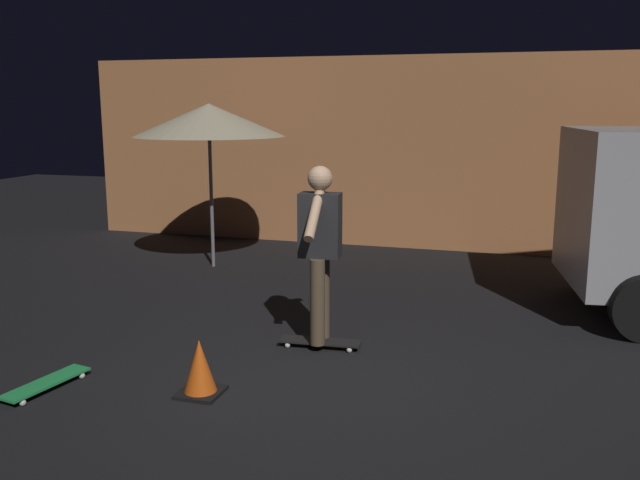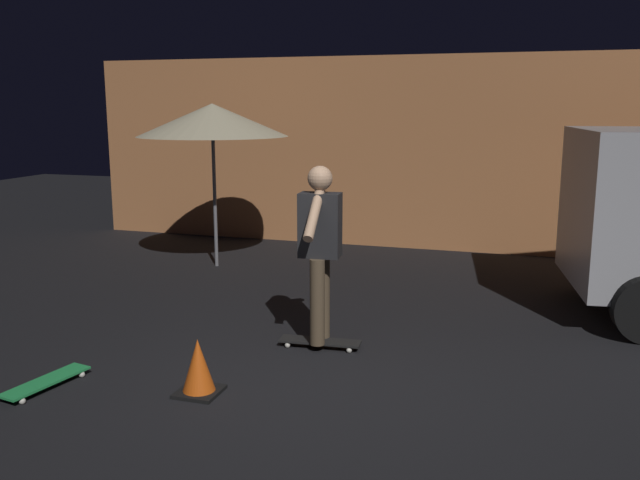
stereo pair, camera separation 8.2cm
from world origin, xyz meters
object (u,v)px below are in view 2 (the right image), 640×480
Objects in this scene: skateboard_ridden at (320,342)px; skateboard_spare at (46,382)px; patio_umbrella at (212,120)px; skater at (320,241)px; traffic_cone at (198,369)px.

skateboard_ridden is 2.45m from skateboard_spare.
skateboard_spare is (0.57, -4.35, -2.02)m from patio_umbrella.
patio_umbrella is 2.86× the size of skateboard_spare.
patio_umbrella is 3.82m from skater.
traffic_cone is (1.25, 0.28, 0.16)m from skateboard_spare.
skater reaches higher than skateboard_ridden.
skater is 3.63× the size of traffic_cone.
skateboard_ridden is at bearing 65.01° from traffic_cone.
skateboard_ridden is 0.99× the size of skateboard_spare.
patio_umbrella is at bearing 114.12° from traffic_cone.
skater is (0.00, 0.00, 0.98)m from skateboard_ridden.
patio_umbrella is 4.19m from skateboard_ridden.
skater reaches higher than skateboard_spare.
traffic_cone reaches higher than skateboard_spare.
skateboard_spare is at bearing -82.49° from patio_umbrella.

